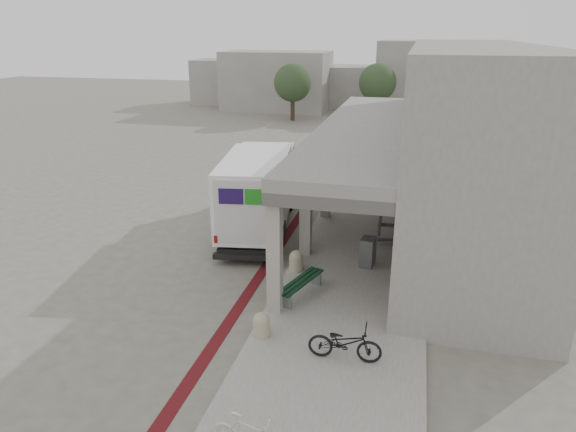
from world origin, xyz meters
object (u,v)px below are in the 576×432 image
(fedex_truck, at_px, (259,189))
(bench, at_px, (300,285))
(utility_cabinet, at_px, (368,252))
(bicycle_black, at_px, (345,343))

(fedex_truck, height_order, bench, fedex_truck)
(fedex_truck, bearing_deg, utility_cabinet, -39.29)
(bench, bearing_deg, utility_cabinet, 74.59)
(utility_cabinet, relative_size, bicycle_black, 0.55)
(bench, distance_m, bicycle_black, 3.27)
(fedex_truck, xyz_separation_m, bench, (2.83, -5.15, -1.19))
(fedex_truck, distance_m, bicycle_black, 9.21)
(utility_cabinet, distance_m, bicycle_black, 5.32)
(fedex_truck, bearing_deg, bench, -70.39)
(bench, height_order, utility_cabinet, utility_cabinet)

